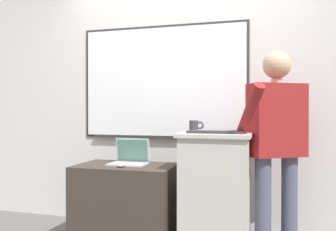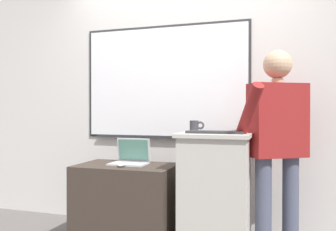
{
  "view_description": "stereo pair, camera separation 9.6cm",
  "coord_description": "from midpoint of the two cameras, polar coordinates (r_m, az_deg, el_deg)",
  "views": [
    {
      "loc": [
        0.81,
        -2.36,
        1.15
      ],
      "look_at": [
        0.0,
        0.49,
        1.12
      ],
      "focal_mm": 38.0,
      "sensor_mm": 36.0,
      "label": 1
    },
    {
      "loc": [
        0.91,
        -2.33,
        1.15
      ],
      "look_at": [
        0.0,
        0.49,
        1.12
      ],
      "focal_mm": 38.0,
      "sensor_mm": 36.0,
      "label": 2
    }
  ],
  "objects": [
    {
      "name": "lectern_podium",
      "position": [
        2.93,
        8.52,
        -12.38
      ],
      "size": [
        0.57,
        0.49,
        0.98
      ],
      "color": "#BCB7AD",
      "rests_on": "ground_plane"
    },
    {
      "name": "back_wall",
      "position": [
        3.59,
        3.78,
        4.89
      ],
      "size": [
        6.4,
        0.17,
        2.84
      ],
      "color": "silver",
      "rests_on": "ground_plane"
    },
    {
      "name": "side_desk",
      "position": [
        3.18,
        -5.84,
        -14.05
      ],
      "size": [
        0.84,
        0.52,
        0.69
      ],
      "color": "#382D26",
      "rests_on": "ground_plane"
    },
    {
      "name": "wireless_keyboard",
      "position": [
        2.8,
        8.5,
        -2.65
      ],
      "size": [
        0.44,
        0.14,
        0.02
      ],
      "color": "#2D2D30",
      "rests_on": "lectern_podium"
    },
    {
      "name": "person_presenter",
      "position": [
        3.01,
        18.0,
        -3.05
      ],
      "size": [
        0.61,
        0.71,
        1.65
      ],
      "rotation": [
        0.0,
        0.0,
        0.55
      ],
      "color": "#474C60",
      "rests_on": "ground_plane"
    },
    {
      "name": "coffee_mug",
      "position": [
        3.07,
        5.23,
        -1.66
      ],
      "size": [
        0.13,
        0.08,
        0.09
      ],
      "color": "#333338",
      "rests_on": "lectern_podium"
    },
    {
      "name": "computer_mouse_by_laptop",
      "position": [
        3.0,
        -6.58,
        -7.86
      ],
      "size": [
        0.06,
        0.1,
        0.03
      ],
      "color": "silver",
      "rests_on": "side_desk"
    },
    {
      "name": "laptop",
      "position": [
        3.17,
        -5.09,
        -6.56
      ],
      "size": [
        0.32,
        0.25,
        0.22
      ],
      "color": "#B7BABF",
      "rests_on": "side_desk"
    }
  ]
}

